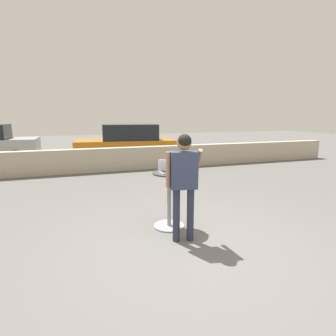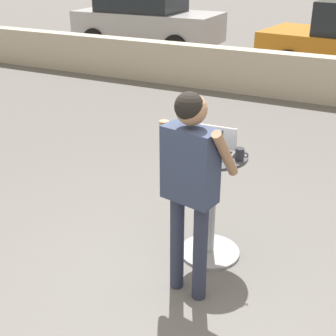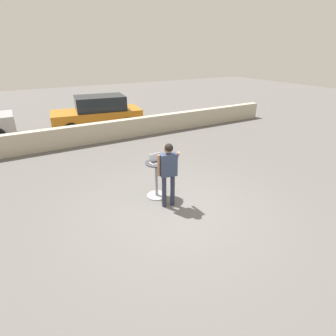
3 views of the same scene
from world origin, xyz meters
name	(u,v)px [view 3 (image 3 of 3)]	position (x,y,z in m)	size (l,w,h in m)	color
ground_plane	(174,210)	(0.00, 0.00, 0.00)	(50.00, 50.00, 0.00)	#5B5956
pavement_kerb	(101,132)	(0.00, 6.06, 0.41)	(17.84, 0.35, 0.81)	#B2A893
cafe_table	(156,179)	(-0.06, 0.84, 0.50)	(0.56, 0.56, 0.98)	gray
laptop	(155,160)	(-0.06, 0.87, 1.02)	(0.32, 0.25, 0.21)	silver
coffee_mug	(164,159)	(0.17, 0.82, 1.03)	(0.11, 0.07, 0.10)	#232328
standing_person	(168,168)	(-0.02, 0.27, 1.05)	(0.57, 0.33, 1.66)	#282D42
parked_car_near_street	(98,112)	(0.49, 8.12, 0.79)	(4.35, 2.27, 1.57)	#B76B19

